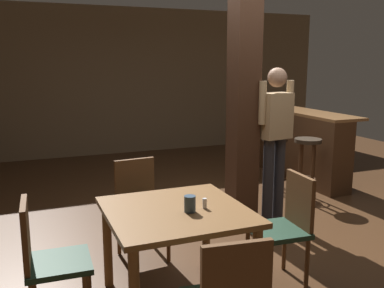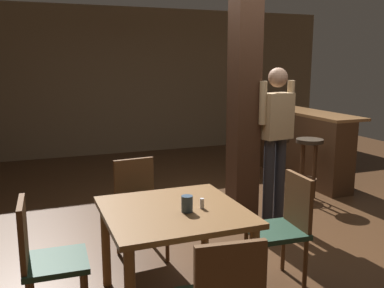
# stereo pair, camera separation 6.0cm
# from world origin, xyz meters

# --- Properties ---
(ground_plane) EXTENTS (10.80, 10.80, 0.00)m
(ground_plane) POSITION_xyz_m (0.00, 0.00, 0.00)
(ground_plane) COLOR #422816
(wall_back) EXTENTS (8.00, 0.10, 2.80)m
(wall_back) POSITION_xyz_m (0.00, 4.50, 1.40)
(wall_back) COLOR #756047
(wall_back) RESTS_ON ground_plane
(pillar) EXTENTS (0.28, 0.28, 2.80)m
(pillar) POSITION_xyz_m (0.10, 0.34, 1.40)
(pillar) COLOR #382114
(pillar) RESTS_ON ground_plane
(dining_table) EXTENTS (1.00, 1.00, 0.73)m
(dining_table) POSITION_xyz_m (-1.16, -0.99, 0.62)
(dining_table) COLOR brown
(dining_table) RESTS_ON ground_plane
(chair_north) EXTENTS (0.46, 0.46, 0.89)m
(chair_north) POSITION_xyz_m (-1.20, -0.12, 0.51)
(chair_north) COLOR #1E3828
(chair_north) RESTS_ON ground_plane
(chair_west) EXTENTS (0.44, 0.44, 0.89)m
(chair_west) POSITION_xyz_m (-2.06, -0.95, 0.51)
(chair_west) COLOR #1E3828
(chair_west) RESTS_ON ground_plane
(chair_east) EXTENTS (0.45, 0.45, 0.89)m
(chair_east) POSITION_xyz_m (-0.23, -1.03, 0.51)
(chair_east) COLOR #1E3828
(chair_east) RESTS_ON ground_plane
(napkin_cup) EXTENTS (0.08, 0.08, 0.12)m
(napkin_cup) POSITION_xyz_m (-1.09, -1.08, 0.79)
(napkin_cup) COLOR #33475B
(napkin_cup) RESTS_ON dining_table
(salt_shaker) EXTENTS (0.03, 0.03, 0.07)m
(salt_shaker) POSITION_xyz_m (-0.96, -1.05, 0.77)
(salt_shaker) COLOR silver
(salt_shaker) RESTS_ON dining_table
(standing_person) EXTENTS (0.47, 0.25, 1.72)m
(standing_person) POSITION_xyz_m (0.43, 0.20, 1.00)
(standing_person) COLOR tan
(standing_person) RESTS_ON ground_plane
(bar_counter) EXTENTS (0.56, 1.89, 1.04)m
(bar_counter) POSITION_xyz_m (1.77, 1.54, 0.53)
(bar_counter) COLOR brown
(bar_counter) RESTS_ON ground_plane
(bar_stool_near) EXTENTS (0.35, 0.35, 0.80)m
(bar_stool_near) POSITION_xyz_m (1.27, 0.71, 0.60)
(bar_stool_near) COLOR #2D2319
(bar_stool_near) RESTS_ON ground_plane
(bar_stool_mid) EXTENTS (0.34, 0.34, 0.73)m
(bar_stool_mid) POSITION_xyz_m (1.13, 1.27, 0.55)
(bar_stool_mid) COLOR #2D2319
(bar_stool_mid) RESTS_ON ground_plane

